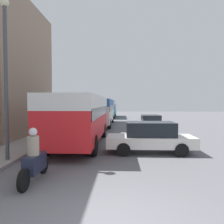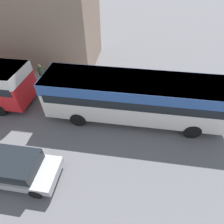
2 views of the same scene
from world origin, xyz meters
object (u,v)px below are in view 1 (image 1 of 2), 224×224
(motorcycle_behind_lead, at_px, (34,160))
(car_crossing, at_px, (151,123))
(bus_following, at_px, (101,108))
(bus_third_in_line, at_px, (108,106))
(car_far_curb, at_px, (150,137))
(pedestrian_near_curb, at_px, (60,121))
(bus_lead, at_px, (81,113))

(motorcycle_behind_lead, relative_size, car_crossing, 0.59)
(bus_following, relative_size, bus_third_in_line, 1.06)
(car_far_curb, bearing_deg, bus_following, -164.50)
(bus_following, relative_size, motorcycle_behind_lead, 4.92)
(car_crossing, xyz_separation_m, pedestrian_near_curb, (-7.52, -2.11, 0.30))
(car_crossing, bearing_deg, bus_third_in_line, -75.35)
(bus_lead, bearing_deg, motorcycle_behind_lead, -92.82)
(motorcycle_behind_lead, bearing_deg, bus_lead, 87.18)
(bus_following, relative_size, car_crossing, 2.89)
(bus_following, distance_m, car_crossing, 7.27)
(bus_third_in_line, bearing_deg, car_crossing, -75.35)
(bus_following, bearing_deg, bus_lead, -90.51)
(bus_following, xyz_separation_m, bus_third_in_line, (-0.02, 13.67, 0.03))
(motorcycle_behind_lead, distance_m, car_far_curb, 5.95)
(car_crossing, height_order, car_far_curb, car_far_curb)
(bus_following, distance_m, pedestrian_near_curb, 7.82)
(bus_lead, relative_size, car_far_curb, 2.09)
(bus_lead, relative_size, car_crossing, 2.37)
(bus_following, height_order, pedestrian_near_curb, bus_following)
(pedestrian_near_curb, bearing_deg, car_far_curb, -44.59)
(car_far_curb, bearing_deg, motorcycle_behind_lead, -44.69)
(car_crossing, relative_size, car_far_curb, 0.88)
(bus_third_in_line, relative_size, car_far_curb, 2.40)
(bus_lead, xyz_separation_m, car_far_curb, (3.88, -2.00, -1.10))
(motorcycle_behind_lead, height_order, pedestrian_near_curb, pedestrian_near_curb)
(bus_following, height_order, car_crossing, bus_following)
(motorcycle_behind_lead, xyz_separation_m, car_far_curb, (4.19, 4.23, 0.11))
(motorcycle_behind_lead, xyz_separation_m, pedestrian_near_curb, (-2.19, 10.52, 0.37))
(bus_lead, distance_m, bus_third_in_line, 25.28)
(bus_lead, bearing_deg, car_far_curb, -27.33)
(bus_third_in_line, height_order, motorcycle_behind_lead, bus_third_in_line)
(bus_lead, height_order, bus_third_in_line, bus_third_in_line)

